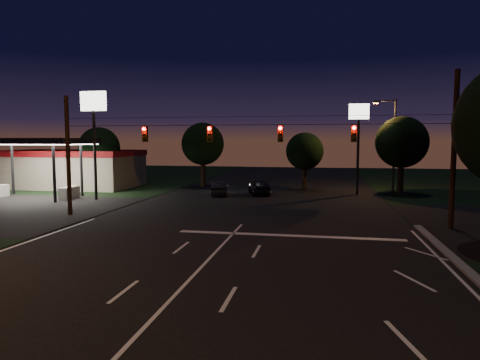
# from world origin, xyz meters

# --- Properties ---
(ground) EXTENTS (140.00, 140.00, 0.00)m
(ground) POSITION_xyz_m (0.00, 0.00, 0.00)
(ground) COLOR black
(ground) RESTS_ON ground
(stop_bar) EXTENTS (12.00, 0.50, 0.01)m
(stop_bar) POSITION_xyz_m (3.00, 11.50, 0.01)
(stop_bar) COLOR silver
(stop_bar) RESTS_ON ground
(utility_pole_right) EXTENTS (0.30, 0.30, 9.00)m
(utility_pole_right) POSITION_xyz_m (12.00, 15.00, 0.00)
(utility_pole_right) COLOR black
(utility_pole_right) RESTS_ON ground
(utility_pole_left) EXTENTS (0.28, 0.28, 8.00)m
(utility_pole_left) POSITION_xyz_m (-12.00, 15.00, 0.00)
(utility_pole_left) COLOR black
(utility_pole_left) RESTS_ON ground
(signal_span) EXTENTS (24.00, 0.40, 1.56)m
(signal_span) POSITION_xyz_m (-0.00, 14.96, 5.50)
(signal_span) COLOR black
(signal_span) RESTS_ON ground
(gas_station) EXTENTS (14.20, 16.10, 5.25)m
(gas_station) POSITION_xyz_m (-21.86, 30.39, 2.38)
(gas_station) COLOR gray
(gas_station) RESTS_ON ground
(pole_sign_left_near) EXTENTS (2.20, 0.30, 9.10)m
(pole_sign_left_near) POSITION_xyz_m (-14.00, 22.00, 6.98)
(pole_sign_left_near) COLOR black
(pole_sign_left_near) RESTS_ON ground
(pole_sign_right) EXTENTS (1.80, 0.30, 8.40)m
(pole_sign_right) POSITION_xyz_m (8.00, 30.00, 6.24)
(pole_sign_right) COLOR black
(pole_sign_right) RESTS_ON ground
(street_light_right_far) EXTENTS (2.20, 0.35, 9.00)m
(street_light_right_far) POSITION_xyz_m (11.24, 32.00, 5.24)
(street_light_right_far) COLOR black
(street_light_right_far) RESTS_ON ground
(tree_far_a) EXTENTS (4.20, 4.20, 6.42)m
(tree_far_a) POSITION_xyz_m (-17.98, 30.12, 4.26)
(tree_far_a) COLOR black
(tree_far_a) RESTS_ON ground
(tree_far_b) EXTENTS (4.60, 4.60, 6.98)m
(tree_far_b) POSITION_xyz_m (-7.98, 34.13, 4.61)
(tree_far_b) COLOR black
(tree_far_b) RESTS_ON ground
(tree_far_c) EXTENTS (3.80, 3.80, 5.86)m
(tree_far_c) POSITION_xyz_m (3.02, 33.10, 3.90)
(tree_far_c) COLOR black
(tree_far_c) RESTS_ON ground
(tree_far_d) EXTENTS (4.80, 4.80, 7.30)m
(tree_far_d) POSITION_xyz_m (12.02, 31.13, 4.83)
(tree_far_d) COLOR black
(tree_far_d) RESTS_ON ground
(car_oncoming_a) EXTENTS (2.86, 4.57, 1.45)m
(car_oncoming_a) POSITION_xyz_m (-1.00, 28.55, 0.73)
(car_oncoming_a) COLOR black
(car_oncoming_a) RESTS_ON ground
(car_oncoming_b) EXTENTS (2.15, 4.19, 1.32)m
(car_oncoming_b) POSITION_xyz_m (-4.54, 27.29, 0.66)
(car_oncoming_b) COLOR black
(car_oncoming_b) RESTS_ON ground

